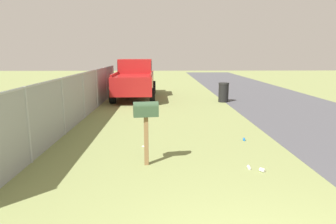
# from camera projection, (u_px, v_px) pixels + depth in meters

# --- Properties ---
(mailbox) EXTENTS (0.28, 0.55, 1.40)m
(mailbox) POSITION_uv_depth(u_px,v_px,m) (146.00, 114.00, 6.20)
(mailbox) COLOR brown
(mailbox) RESTS_ON ground
(pickup_truck) EXTENTS (5.56, 2.26, 2.09)m
(pickup_truck) POSITION_uv_depth(u_px,v_px,m) (135.00, 77.00, 16.12)
(pickup_truck) COLOR maroon
(pickup_truck) RESTS_ON ground
(trash_bin) EXTENTS (0.52, 0.52, 0.97)m
(trash_bin) POSITION_uv_depth(u_px,v_px,m) (224.00, 92.00, 14.66)
(trash_bin) COLOR black
(trash_bin) RESTS_ON ground
(fence_section) EXTENTS (13.88, 0.07, 1.71)m
(fence_section) POSITION_uv_depth(u_px,v_px,m) (83.00, 94.00, 10.87)
(fence_section) COLOR #9EA3A8
(fence_section) RESTS_ON ground
(litter_can_midfield_a) EXTENTS (0.13, 0.08, 0.07)m
(litter_can_midfield_a) POSITION_uv_depth(u_px,v_px,m) (249.00, 167.00, 6.17)
(litter_can_midfield_a) COLOR silver
(litter_can_midfield_a) RESTS_ON ground
(litter_can_near_hydrant) EXTENTS (0.13, 0.09, 0.07)m
(litter_can_near_hydrant) POSITION_uv_depth(u_px,v_px,m) (244.00, 139.00, 8.19)
(litter_can_near_hydrant) COLOR blue
(litter_can_near_hydrant) RESTS_ON ground
(litter_wrapper_by_mailbox) EXTENTS (0.10, 0.13, 0.01)m
(litter_wrapper_by_mailbox) POSITION_uv_depth(u_px,v_px,m) (144.00, 146.00, 7.68)
(litter_wrapper_by_mailbox) COLOR silver
(litter_wrapper_by_mailbox) RESTS_ON ground
(litter_cup_far_scatter) EXTENTS (0.13, 0.13, 0.08)m
(litter_cup_far_scatter) POSITION_uv_depth(u_px,v_px,m) (262.00, 170.00, 6.01)
(litter_cup_far_scatter) COLOR white
(litter_cup_far_scatter) RESTS_ON ground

